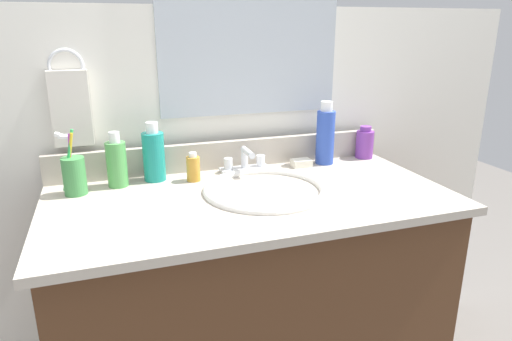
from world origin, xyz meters
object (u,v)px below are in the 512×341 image
(bottle_oil_amber, at_px, (193,168))
(bottle_mouthwash_teal, at_px, (154,155))
(bottle_shampoo_blue, at_px, (325,135))
(soap_bar, at_px, (301,163))
(faucet, at_px, (245,163))
(bottle_toner_green, at_px, (117,163))
(bottle_cream_purple, at_px, (365,143))
(hand_towel, at_px, (71,109))
(cup_green, at_px, (74,175))

(bottle_oil_amber, xyz_separation_m, bottle_mouthwash_teal, (-0.11, 0.05, 0.04))
(bottle_shampoo_blue, relative_size, soap_bar, 3.32)
(faucet, bearing_deg, bottle_oil_amber, -168.18)
(bottle_toner_green, xyz_separation_m, bottle_mouthwash_teal, (0.11, 0.02, 0.01))
(bottle_cream_purple, bearing_deg, faucet, -177.40)
(bottle_oil_amber, xyz_separation_m, bottle_shampoo_blue, (0.46, 0.04, 0.06))
(bottle_toner_green, height_order, bottle_mouthwash_teal, bottle_mouthwash_teal)
(hand_towel, height_order, bottle_shampoo_blue, hand_towel)
(bottle_mouthwash_teal, xyz_separation_m, cup_green, (-0.23, -0.05, -0.02))
(bottle_toner_green, relative_size, bottle_shampoo_blue, 0.76)
(cup_green, bearing_deg, bottle_mouthwash_teal, 13.54)
(bottle_toner_green, bearing_deg, faucet, 1.89)
(bottle_mouthwash_teal, height_order, bottle_cream_purple, bottle_mouthwash_teal)
(hand_towel, relative_size, bottle_oil_amber, 2.47)
(faucet, height_order, bottle_toner_green, bottle_toner_green)
(bottle_oil_amber, xyz_separation_m, cup_green, (-0.34, -0.01, 0.02))
(bottle_oil_amber, relative_size, bottle_shampoo_blue, 0.42)
(bottle_mouthwash_teal, bearing_deg, bottle_oil_amber, -22.43)
(faucet, relative_size, bottle_toner_green, 0.98)
(bottle_toner_green, distance_m, soap_bar, 0.59)
(faucet, relative_size, bottle_cream_purple, 1.40)
(hand_towel, distance_m, bottle_toner_green, 0.21)
(hand_towel, bearing_deg, cup_green, -92.32)
(bottle_oil_amber, xyz_separation_m, soap_bar, (0.37, 0.03, -0.03))
(faucet, bearing_deg, bottle_shampoo_blue, 0.61)
(faucet, bearing_deg, bottle_toner_green, -178.11)
(hand_towel, bearing_deg, faucet, -9.27)
(faucet, bearing_deg, bottle_mouthwash_teal, 178.28)
(bottle_shampoo_blue, bearing_deg, hand_towel, 174.25)
(bottle_toner_green, relative_size, cup_green, 0.87)
(hand_towel, xyz_separation_m, soap_bar, (0.70, -0.09, -0.21))
(bottle_mouthwash_teal, xyz_separation_m, bottle_cream_purple, (0.74, 0.01, -0.03))
(faucet, relative_size, cup_green, 0.86)
(faucet, distance_m, bottle_toner_green, 0.40)
(bottle_mouthwash_teal, distance_m, cup_green, 0.23)
(bottle_shampoo_blue, relative_size, cup_green, 1.14)
(bottle_cream_purple, bearing_deg, soap_bar, -173.86)
(cup_green, bearing_deg, bottle_cream_purple, 3.94)
(bottle_cream_purple, height_order, cup_green, cup_green)
(hand_towel, height_order, soap_bar, hand_towel)
(bottle_oil_amber, xyz_separation_m, bottle_cream_purple, (0.63, 0.06, 0.01))
(bottle_cream_purple, bearing_deg, cup_green, -176.06)
(bottle_shampoo_blue, height_order, cup_green, bottle_shampoo_blue)
(soap_bar, bearing_deg, bottle_mouthwash_teal, 178.14)
(bottle_oil_amber, height_order, cup_green, cup_green)
(bottle_mouthwash_teal, relative_size, soap_bar, 2.80)
(soap_bar, bearing_deg, bottle_oil_amber, -175.42)
(hand_towel, bearing_deg, bottle_oil_amber, -19.88)
(bottle_toner_green, relative_size, soap_bar, 2.54)
(faucet, bearing_deg, cup_green, -174.89)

